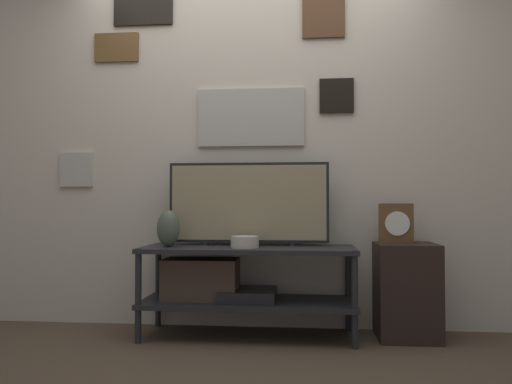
{
  "coord_description": "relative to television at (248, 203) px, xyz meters",
  "views": [
    {
      "loc": [
        0.36,
        -2.94,
        0.86
      ],
      "look_at": [
        0.05,
        0.28,
        0.94
      ],
      "focal_mm": 35.0,
      "sensor_mm": 36.0,
      "label": 1
    }
  ],
  "objects": [
    {
      "name": "vase_wide_bowl",
      "position": [
        -0.0,
        -0.18,
        -0.25
      ],
      "size": [
        0.18,
        0.18,
        0.07
      ],
      "color": "beige",
      "rests_on": "media_console"
    },
    {
      "name": "mantel_clock",
      "position": [
        0.97,
        -0.02,
        -0.13
      ],
      "size": [
        0.21,
        0.11,
        0.26
      ],
      "color": "brown",
      "rests_on": "side_table"
    },
    {
      "name": "vase_urn_stoneware",
      "position": [
        -0.51,
        -0.16,
        -0.17
      ],
      "size": [
        0.15,
        0.13,
        0.24
      ],
      "color": "#4C5647",
      "rests_on": "media_console"
    },
    {
      "name": "wall_back",
      "position": [
        0.01,
        0.19,
        0.49
      ],
      "size": [
        6.4,
        0.08,
        2.7
      ],
      "color": "beige",
      "rests_on": "ground_plane"
    },
    {
      "name": "television",
      "position": [
        0.0,
        0.0,
        0.0
      ],
      "size": [
        1.08,
        0.05,
        0.56
      ],
      "color": "black",
      "rests_on": "media_console"
    },
    {
      "name": "ground_plane",
      "position": [
        0.01,
        -0.39,
        -0.87
      ],
      "size": [
        12.0,
        12.0,
        0.0
      ],
      "primitive_type": "plane",
      "color": "#4C3D2D"
    },
    {
      "name": "media_console",
      "position": [
        -0.11,
        -0.11,
        -0.5
      ],
      "size": [
        1.38,
        0.49,
        0.58
      ],
      "color": "#232326",
      "rests_on": "ground_plane"
    },
    {
      "name": "side_table",
      "position": [
        1.02,
        -0.05,
        -0.56
      ],
      "size": [
        0.38,
        0.37,
        0.61
      ],
      "color": "black",
      "rests_on": "ground_plane"
    }
  ]
}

